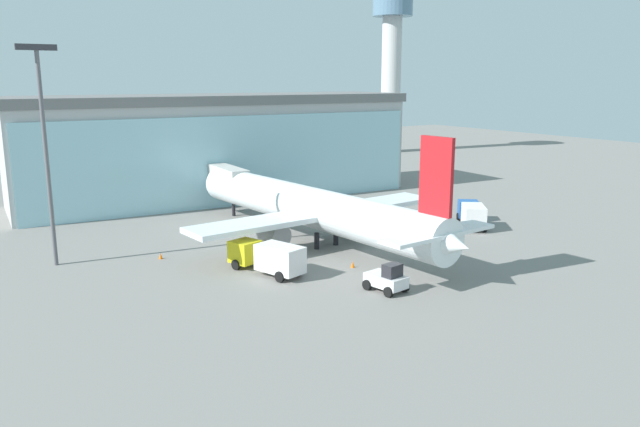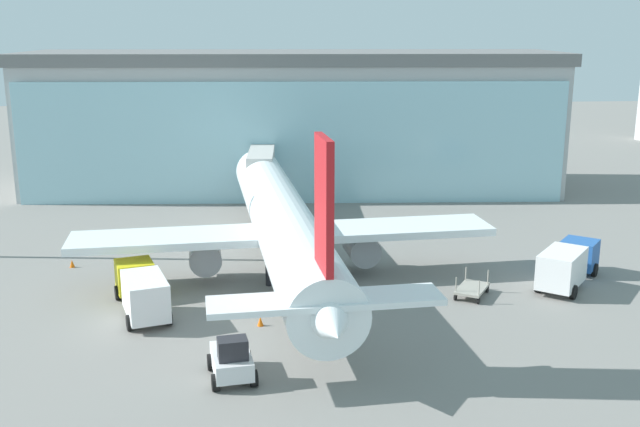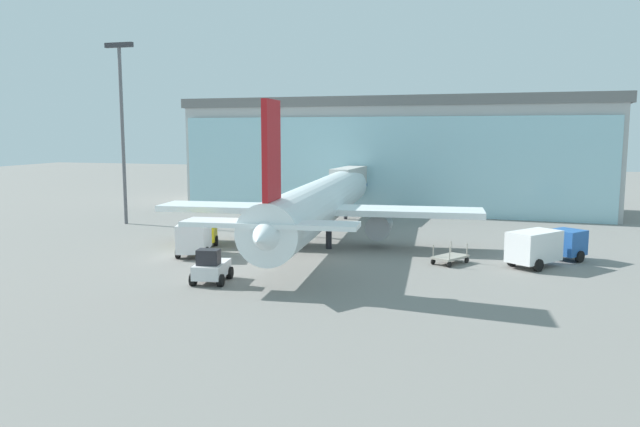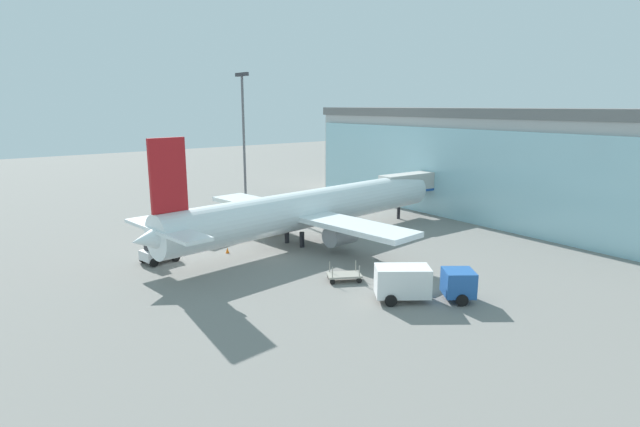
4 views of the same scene
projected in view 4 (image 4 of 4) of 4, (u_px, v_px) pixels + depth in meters
ground at (268, 256)px, 48.36m from camera, size 240.00×240.00×0.00m
terminal_building at (480, 160)px, 67.85m from camera, size 54.34×16.80×13.99m
jet_bridge at (417, 183)px, 65.41m from camera, size 2.73×11.85×5.73m
apron_light_mast at (243, 127)px, 72.60m from camera, size 3.20×0.40×18.90m
airplane at (310, 209)px, 53.05m from camera, size 28.08×39.72×11.77m
catering_truck at (217, 222)px, 55.98m from camera, size 4.28×7.62×2.65m
fuel_truck at (421, 282)px, 37.12m from camera, size 6.21×7.12×2.65m
baggage_cart at (344, 275)px, 41.52m from camera, size 2.80×3.22×1.50m
pushback_tug at (158, 252)px, 46.35m from camera, size 2.60×3.44×2.30m
safety_cone_nose at (227, 250)px, 49.40m from camera, size 0.36×0.36×0.55m
safety_cone_wingtip at (257, 213)px, 66.59m from camera, size 0.36×0.36×0.55m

